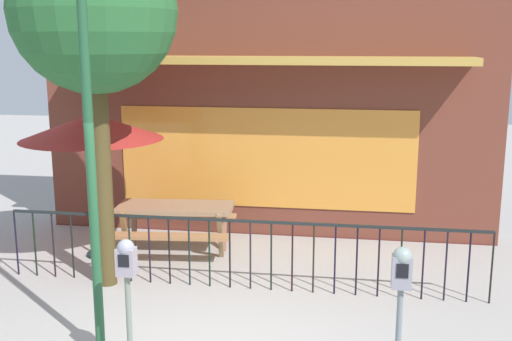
{
  "coord_description": "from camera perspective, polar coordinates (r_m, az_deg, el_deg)",
  "views": [
    {
      "loc": [
        1.44,
        -5.83,
        3.31
      ],
      "look_at": [
        0.15,
        2.38,
        1.56
      ],
      "focal_mm": 43.51,
      "sensor_mm": 36.0,
      "label": 1
    }
  ],
  "objects": [
    {
      "name": "pub_storefront",
      "position": [
        10.55,
        1.06,
        9.14
      ],
      "size": [
        7.73,
        1.24,
        5.63
      ],
      "color": "#4C1A19",
      "rests_on": "ground"
    },
    {
      "name": "picnic_table_left",
      "position": [
        9.85,
        -7.4,
        -4.1
      ],
      "size": [
        1.92,
        1.52,
        0.79
      ],
      "color": "#957253",
      "rests_on": "ground"
    },
    {
      "name": "parking_meter_near",
      "position": [
        6.21,
        -11.79,
        -9.09
      ],
      "size": [
        0.18,
        0.17,
        1.44
      ],
      "color": "slate",
      "rests_on": "ground"
    },
    {
      "name": "street_tree",
      "position": [
        8.36,
        -14.68,
        13.76
      ],
      "size": [
        2.13,
        2.13,
        4.74
      ],
      "color": "#473A1D",
      "rests_on": "ground"
    },
    {
      "name": "patio_fence_front",
      "position": [
        8.37,
        -1.48,
        -6.56
      ],
      "size": [
        6.52,
        0.04,
        0.97
      ],
      "color": "black",
      "rests_on": "ground"
    },
    {
      "name": "parking_meter_far",
      "position": [
        5.91,
        13.2,
        -9.96
      ],
      "size": [
        0.18,
        0.17,
        1.48
      ],
      "color": "slate",
      "rests_on": "ground"
    },
    {
      "name": "patio_umbrella",
      "position": [
        9.64,
        -14.88,
        3.86
      ],
      "size": [
        2.14,
        2.14,
        2.23
      ],
      "color": "black",
      "rests_on": "ground"
    },
    {
      "name": "street_lamp",
      "position": [
        6.42,
        -15.26,
        6.06
      ],
      "size": [
        0.28,
        0.28,
        4.17
      ],
      "color": "#215231",
      "rests_on": "ground"
    }
  ]
}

